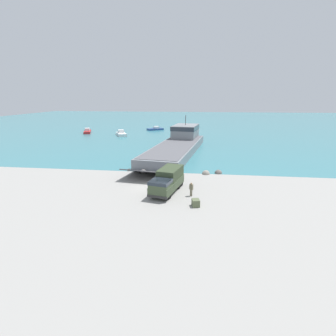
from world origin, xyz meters
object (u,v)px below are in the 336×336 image
military_truck (168,180)px  soldier_on_ramp (191,188)px  moored_boat_c (121,134)px  landing_craft (179,143)px  moored_boat_a (155,129)px  cargo_crate (196,203)px  moored_boat_b (87,131)px

military_truck → soldier_on_ramp: 3.43m
soldier_on_ramp → moored_boat_c: bearing=-126.8°
military_truck → soldier_on_ramp: military_truck is taller
landing_craft → moored_boat_a: (-11.95, 37.57, -1.34)m
soldier_on_ramp → cargo_crate: size_ratio=1.81×
military_truck → moored_boat_b: size_ratio=1.01×
military_truck → moored_boat_c: military_truck is taller
military_truck → moored_boat_b: 64.30m
landing_craft → moored_boat_b: landing_craft is taller
soldier_on_ramp → cargo_crate: soldier_on_ramp is taller
moored_boat_a → moored_boat_c: 17.76m
moored_boat_c → military_truck: bearing=86.4°
moored_boat_c → cargo_crate: 59.16m
military_truck → soldier_on_ramp: bearing=80.1°
soldier_on_ramp → moored_boat_a: (-15.91, 66.15, -0.58)m
soldier_on_ramp → moored_boat_c: 56.06m
moored_boat_b → cargo_crate: 70.07m
military_truck → moored_boat_a: 66.10m
soldier_on_ramp → moored_boat_a: 68.04m
moored_boat_b → cargo_crate: size_ratio=7.74×
landing_craft → soldier_on_ramp: landing_craft is taller
landing_craft → military_truck: (0.82, -27.28, -0.28)m
soldier_on_ramp → moored_boat_c: size_ratio=0.26×
landing_craft → cargo_crate: (4.60, -31.71, -1.37)m
moored_boat_b → cargo_crate: bearing=102.8°
moored_boat_a → moored_boat_c: size_ratio=0.93×
landing_craft → moored_boat_a: 39.45m
soldier_on_ramp → moored_boat_b: size_ratio=0.23×
moored_boat_a → moored_boat_c: (-8.42, -15.64, 0.15)m
moored_boat_b → military_truck: bearing=102.2°
landing_craft → moored_boat_c: landing_craft is taller
cargo_crate → landing_craft: bearing=98.2°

